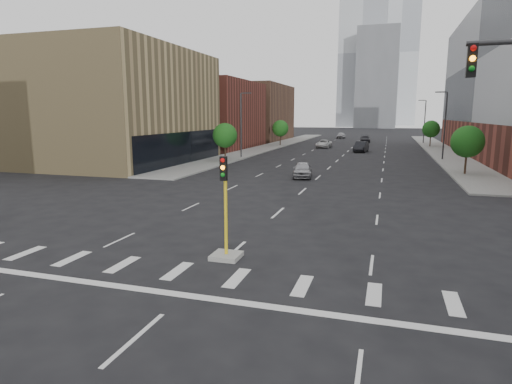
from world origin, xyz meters
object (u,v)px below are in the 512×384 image
at_px(car_far_left, 324,144).
at_px(car_mid_right, 361,147).
at_px(car_near_left, 302,170).
at_px(car_deep_right, 365,139).
at_px(median_traffic_signal, 226,236).
at_px(car_distant, 341,135).

bearing_deg(car_far_left, car_mid_right, -43.43).
bearing_deg(car_mid_right, car_near_left, -91.07).
bearing_deg(car_deep_right, car_far_left, -113.93).
relative_size(car_near_left, car_mid_right, 0.85).
bearing_deg(car_mid_right, car_deep_right, 97.12).
height_order(car_near_left, car_far_left, car_near_left).
relative_size(car_mid_right, car_deep_right, 1.00).
distance_m(median_traffic_signal, car_distant, 96.63).
bearing_deg(car_distant, car_deep_right, -64.22).
distance_m(car_deep_right, car_distant, 16.80).
distance_m(car_mid_right, car_distant, 40.91).
bearing_deg(car_deep_right, car_near_left, -96.60).
bearing_deg(car_near_left, median_traffic_signal, -94.84).
height_order(median_traffic_signal, car_deep_right, median_traffic_signal).
bearing_deg(car_far_left, car_near_left, -82.79).
xyz_separation_m(median_traffic_signal, car_distant, (-5.28, 96.48, -0.17)).
bearing_deg(car_distant, median_traffic_signal, -84.89).
xyz_separation_m(car_near_left, car_mid_right, (3.67, 31.53, 0.11)).
distance_m(car_near_left, car_mid_right, 31.75).
distance_m(median_traffic_signal, car_deep_right, 81.13).
height_order(car_far_left, car_deep_right, car_deep_right).
xyz_separation_m(car_near_left, car_distant, (-3.78, 71.76, 0.05)).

